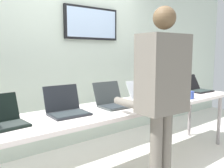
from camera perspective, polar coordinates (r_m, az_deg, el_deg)
back_wall at (r=3.54m, az=-10.02°, el=7.72°), size 8.00×0.11×2.77m
workbench at (r=2.68m, az=1.90°, el=-6.21°), size 3.66×0.70×0.79m
laptop_station_0 at (r=2.15m, az=-24.47°, el=-7.54°), size 0.36×0.35×0.24m
laptop_station_1 at (r=2.36m, az=-10.71°, el=-5.54°), size 0.37×0.35×0.27m
laptop_station_2 at (r=2.65m, az=0.23°, el=-4.03°), size 0.36×0.36×0.26m
laptop_station_3 at (r=3.05m, az=7.87°, el=-2.68°), size 0.39×0.39×0.23m
laptop_station_4 at (r=3.44m, az=13.97°, el=-1.63°), size 0.37×0.36×0.24m
laptop_station_5 at (r=3.88m, az=19.29°, el=-0.81°), size 0.37×0.39×0.24m
person at (r=2.15m, az=11.67°, el=-0.83°), size 0.46×0.61×1.76m
coffee_mug at (r=3.22m, az=18.11°, el=-2.50°), size 0.08×0.08×0.10m
paper_sheet at (r=2.34m, az=-1.60°, el=-7.06°), size 0.29×0.35×0.00m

